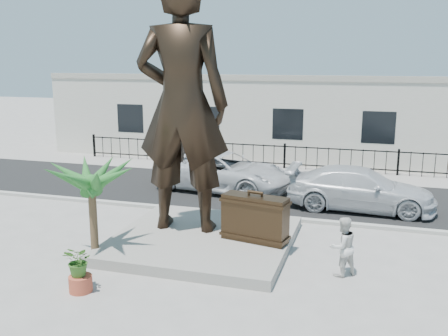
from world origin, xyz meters
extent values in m
plane|color=#9E9991|center=(0.00, 0.00, 0.00)|extent=(100.00, 100.00, 0.00)
cube|color=black|center=(0.00, 8.00, 0.01)|extent=(40.00, 7.00, 0.01)
cube|color=#A5A399|center=(0.00, 4.50, 0.06)|extent=(40.00, 0.25, 0.12)
cube|color=#9E9991|center=(0.00, 12.00, 0.01)|extent=(40.00, 2.50, 0.02)
cube|color=gray|center=(-0.50, 1.50, 0.15)|extent=(5.20, 5.20, 0.30)
cube|color=black|center=(0.00, 12.80, 0.60)|extent=(22.00, 0.10, 1.20)
cube|color=silver|center=(0.00, 17.00, 2.20)|extent=(28.00, 7.00, 4.40)
imported|color=black|center=(-1.31, 1.99, 4.17)|extent=(3.01, 2.15, 7.75)
cube|color=#302114|center=(1.09, 1.49, 0.98)|extent=(2.00, 0.98, 1.35)
imported|color=silver|center=(3.66, 0.43, 0.79)|extent=(0.97, 0.95, 1.58)
imported|color=silver|center=(-1.76, 7.75, 0.83)|extent=(6.26, 3.67, 1.64)
imported|color=silver|center=(3.92, 6.57, 0.79)|extent=(5.42, 2.29, 1.56)
imported|color=orange|center=(-5.30, 11.79, 0.89)|extent=(1.22, 0.84, 1.74)
cylinder|color=#B2472F|center=(-2.32, -2.33, 0.20)|extent=(0.56, 0.56, 0.40)
imported|color=#34621F|center=(-2.32, -2.33, 0.79)|extent=(0.82, 0.75, 0.77)
camera|label=1|loc=(4.20, -12.03, 5.52)|focal=40.00mm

